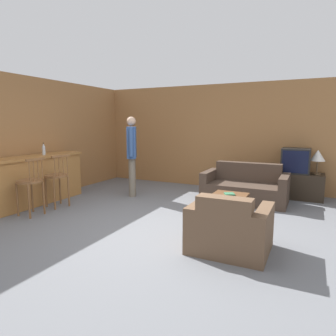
# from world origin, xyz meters

# --- Properties ---
(ground_plane) EXTENTS (24.00, 24.00, 0.00)m
(ground_plane) POSITION_xyz_m (0.00, 0.00, 0.00)
(ground_plane) COLOR slate
(wall_back) EXTENTS (9.40, 0.08, 2.60)m
(wall_back) POSITION_xyz_m (0.00, 3.52, 1.30)
(wall_back) COLOR #9E6B3D
(wall_back) RESTS_ON ground_plane
(wall_left) EXTENTS (0.08, 8.52, 2.60)m
(wall_left) POSITION_xyz_m (-3.25, 1.26, 1.30)
(wall_left) COLOR #9E6B3D
(wall_left) RESTS_ON ground_plane
(bar_counter) EXTENTS (0.55, 2.71, 0.99)m
(bar_counter) POSITION_xyz_m (-2.92, 0.02, 0.50)
(bar_counter) COLOR #A87038
(bar_counter) RESTS_ON ground_plane
(bar_chair_near) EXTENTS (0.44, 0.44, 1.04)m
(bar_chair_near) POSITION_xyz_m (-2.34, -0.31, 0.56)
(bar_chair_near) COLOR brown
(bar_chair_near) RESTS_ON ground_plane
(bar_chair_mid) EXTENTS (0.52, 0.52, 1.04)m
(bar_chair_mid) POSITION_xyz_m (-2.34, 0.31, 0.56)
(bar_chair_mid) COLOR brown
(bar_chair_mid) RESTS_ON ground_plane
(couch_far) EXTENTS (1.70, 0.88, 0.79)m
(couch_far) POSITION_xyz_m (0.89, 2.34, 0.28)
(couch_far) COLOR #423328
(couch_far) RESTS_ON ground_plane
(armchair_near) EXTENTS (0.98, 0.84, 0.77)m
(armchair_near) POSITION_xyz_m (1.23, -0.26, 0.28)
(armchair_near) COLOR brown
(armchair_near) RESTS_ON ground_plane
(coffee_table) EXTENTS (0.59, 0.90, 0.40)m
(coffee_table) POSITION_xyz_m (0.86, 1.00, 0.34)
(coffee_table) COLOR brown
(coffee_table) RESTS_ON ground_plane
(tv_unit) EXTENTS (1.19, 0.54, 0.56)m
(tv_unit) POSITION_xyz_m (1.80, 3.13, 0.28)
(tv_unit) COLOR #2D2319
(tv_unit) RESTS_ON ground_plane
(tv) EXTENTS (0.58, 0.51, 0.54)m
(tv) POSITION_xyz_m (1.80, 3.12, 0.83)
(tv) COLOR black
(tv) RESTS_ON tv_unit
(bottle) EXTENTS (0.06, 0.06, 0.25)m
(bottle) POSITION_xyz_m (-2.89, 0.52, 1.10)
(bottle) COLOR silver
(bottle) RESTS_ON bar_counter
(book_on_table) EXTENTS (0.22, 0.22, 0.03)m
(book_on_table) POSITION_xyz_m (0.86, 1.14, 0.41)
(book_on_table) COLOR #33704C
(book_on_table) RESTS_ON coffee_table
(table_lamp) EXTENTS (0.30, 0.30, 0.53)m
(table_lamp) POSITION_xyz_m (2.23, 3.13, 0.95)
(table_lamp) COLOR brown
(table_lamp) RESTS_ON tv_unit
(person_by_window) EXTENTS (0.40, 0.55, 1.78)m
(person_by_window) POSITION_xyz_m (-1.51, 1.73, 1.00)
(person_by_window) COLOR #756B5B
(person_by_window) RESTS_ON ground_plane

